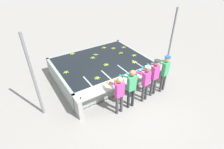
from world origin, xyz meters
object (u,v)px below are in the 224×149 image
object	(u,v)px
banana_bunch_floating_0	(134,62)
banana_bunch_floating_8	(104,48)
worker_3	(154,74)
banana_bunch_floating_9	(121,53)
banana_bunch_floating_6	(96,55)
banana_bunch_floating_10	(106,65)
banana_bunch_floating_5	(93,58)
knife_0	(81,97)
banana_bunch_ledge_1	(148,70)
support_post_left	(34,78)
worker_4	(164,70)
banana_bunch_floating_1	(97,78)
banana_bunch_floating_4	(134,55)
banana_bunch_floating_3	(124,47)
worker_0	(119,92)
banana_bunch_ledge_0	(130,78)
banana_bunch_floating_2	(66,72)
banana_bunch_ledge_2	(158,67)
worker_1	(131,85)
support_post_right	(171,42)
worker_2	(145,80)
banana_bunch_floating_11	(72,54)
banana_bunch_floating_7	(113,48)

from	to	relation	value
banana_bunch_floating_0	banana_bunch_floating_8	distance (m)	2.20
worker_3	banana_bunch_floating_9	distance (m)	2.57
banana_bunch_floating_6	banana_bunch_floating_10	xyz separation A→B (m)	(-0.09, -1.16, -0.00)
banana_bunch_floating_5	banana_bunch_floating_8	bearing A→B (deg)	34.06
banana_bunch_floating_6	knife_0	world-z (taller)	banana_bunch_floating_6
banana_bunch_ledge_1	support_post_left	bearing A→B (deg)	169.14
worker_4	banana_bunch_floating_0	xyz separation A→B (m)	(-0.42, 1.45, -0.17)
banana_bunch_floating_1	banana_bunch_floating_4	bearing A→B (deg)	16.64
banana_bunch_floating_3	worker_3	bearing A→B (deg)	-102.67
worker_0	banana_bunch_ledge_0	bearing A→B (deg)	31.16
worker_3	banana_bunch_floating_3	bearing A→B (deg)	77.33
worker_4	banana_bunch_floating_2	distance (m)	4.17
banana_bunch_floating_8	banana_bunch_floating_10	size ratio (longest dim) A/B	0.99
banana_bunch_floating_5	banana_bunch_ledge_2	size ratio (longest dim) A/B	0.99
banana_bunch_floating_1	banana_bunch_floating_4	xyz separation A→B (m)	(2.54, 0.76, 0.00)
worker_3	banana_bunch_floating_4	distance (m)	2.06
banana_bunch_ledge_0	worker_3	bearing A→B (deg)	-30.91
worker_1	banana_bunch_ledge_1	world-z (taller)	worker_1
worker_0	banana_bunch_floating_1	world-z (taller)	worker_0
banana_bunch_floating_10	support_post_right	bearing A→B (deg)	-15.37
knife_0	banana_bunch_ledge_1	bearing A→B (deg)	0.60
worker_1	banana_bunch_floating_9	distance (m)	2.99
banana_bunch_floating_2	support_post_left	world-z (taller)	support_post_left
support_post_right	worker_3	bearing A→B (deg)	-152.22
banana_bunch_floating_10	banana_bunch_floating_8	bearing A→B (deg)	62.46
banana_bunch_ledge_1	banana_bunch_floating_4	bearing A→B (deg)	76.62
worker_1	worker_4	distance (m)	1.80
banana_bunch_floating_4	banana_bunch_ledge_2	world-z (taller)	banana_bunch_ledge_2
banana_bunch_ledge_0	banana_bunch_ledge_2	size ratio (longest dim) A/B	1.01
banana_bunch_floating_6	banana_bunch_floating_8	xyz separation A→B (m)	(0.77, 0.49, -0.00)
worker_0	banana_bunch_floating_8	xyz separation A→B (m)	(1.55, 3.68, -0.09)
banana_bunch_floating_6	banana_bunch_ledge_0	bearing A→B (deg)	-85.77
worker_3	worker_1	bearing A→B (deg)	-176.62
worker_1	banana_bunch_floating_10	size ratio (longest dim) A/B	6.06
worker_2	support_post_right	world-z (taller)	support_post_right
worker_4	banana_bunch_floating_11	xyz separation A→B (m)	(-2.54, 3.87, -0.17)
banana_bunch_ledge_1	banana_bunch_floating_11	bearing A→B (deg)	123.99
worker_3	banana_bunch_ledge_2	distance (m)	0.91
worker_2	banana_bunch_floating_4	xyz separation A→B (m)	(1.11, 2.06, -0.11)
worker_1	knife_0	distance (m)	1.87
banana_bunch_ledge_1	worker_3	bearing A→B (deg)	-111.51
banana_bunch_ledge_1	knife_0	xyz separation A→B (m)	(-3.24, -0.03, -0.01)
banana_bunch_floating_0	banana_bunch_floating_4	bearing A→B (deg)	52.16
banana_bunch_floating_11	support_post_left	bearing A→B (deg)	-133.07
worker_3	banana_bunch_floating_3	xyz separation A→B (m)	(0.69, 3.05, -0.15)
banana_bunch_floating_7	support_post_right	xyz separation A→B (m)	(1.91, -2.17, 0.72)
banana_bunch_floating_10	banana_bunch_ledge_1	bearing A→B (deg)	-45.90
worker_4	banana_bunch_floating_9	xyz separation A→B (m)	(-0.40, 2.58, -0.17)
knife_0	banana_bunch_floating_4	bearing A→B (deg)	22.08
worker_0	banana_bunch_ledge_1	distance (m)	2.13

